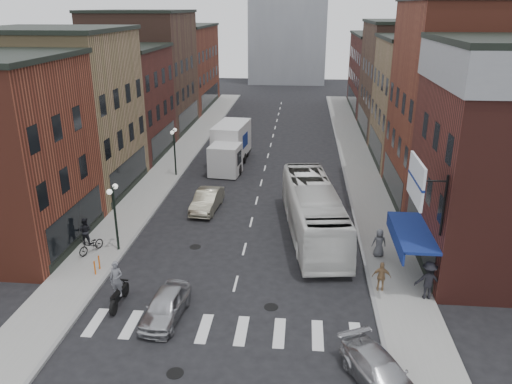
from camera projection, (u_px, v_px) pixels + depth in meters
ground at (233, 294)px, 25.27m from camera, size 160.00×160.00×0.00m
sidewalk_left at (175, 162)px, 46.51m from camera, size 3.00×74.00×0.15m
sidewalk_right at (359, 167)px, 45.02m from camera, size 3.00×74.00×0.15m
curb_left at (191, 163)px, 46.40m from camera, size 0.20×74.00×0.16m
curb_right at (343, 167)px, 45.18m from camera, size 0.20×74.00×0.16m
crosswalk_stripes at (224, 330)px, 22.48m from camera, size 12.00×2.20×0.01m
bldg_left_mid_a at (60, 113)px, 37.49m from camera, size 10.30×10.20×12.30m
bldg_left_mid_b at (110, 102)px, 47.17m from camera, size 10.30×10.20×10.30m
bldg_left_far_a at (144, 72)px, 56.90m from camera, size 10.30×12.20×13.30m
bldg_left_far_b at (175, 67)px, 70.30m from camera, size 10.30×16.20×11.30m
bldg_right_mid_a at (473, 107)px, 34.51m from camera, size 10.30×10.20×14.30m
bldg_right_mid_b at (436, 102)px, 44.36m from camera, size 10.30×10.20×11.30m
bldg_right_far_a at (412, 80)px, 54.44m from camera, size 10.30×12.20×12.30m
bldg_right_far_b at (391, 73)px, 67.85m from camera, size 10.30×16.20×10.30m
awning_blue at (409, 233)px, 25.90m from camera, size 1.80×5.00×0.78m
billboard_sign at (418, 182)px, 22.84m from camera, size 1.52×3.00×3.70m
streetlamp_near at (114, 206)px, 28.63m from camera, size 0.32×1.22×4.11m
streetlamp_far at (174, 143)px, 41.69m from camera, size 0.32×1.22×4.11m
bike_rack at (97, 265)px, 26.96m from camera, size 0.08×0.68×0.80m
box_truck at (230, 146)px, 44.98m from camera, size 3.12×8.60×3.65m
motorcycle_rider at (118, 285)px, 23.91m from camera, size 0.69×2.36×2.40m
transit_bus at (313, 211)px, 31.18m from camera, size 4.34×12.11×3.30m
sedan_left_near at (166, 306)px, 23.10m from camera, size 1.88×4.02×1.33m
sedan_left_far at (207, 200)px, 35.44m from camera, size 1.88×4.51×1.45m
curb_car at (381, 374)px, 18.91m from camera, size 3.41×4.59×1.24m
parked_bicycle at (91, 245)px, 29.06m from camera, size 1.31×1.89×0.94m
ped_left_solo at (85, 231)px, 30.01m from camera, size 0.83×0.49×1.67m
ped_right_a at (428, 280)px, 24.33m from camera, size 1.29×0.66×1.98m
ped_right_b at (381, 277)px, 25.05m from camera, size 0.96×0.54×1.58m
ped_right_c at (379, 243)px, 28.54m from camera, size 0.84×0.58×1.65m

